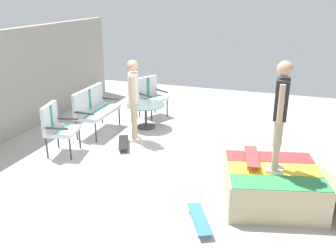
{
  "coord_description": "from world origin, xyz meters",
  "views": [
    {
      "loc": [
        -5.98,
        -1.87,
        3.09
      ],
      "look_at": [
        0.23,
        0.27,
        0.7
      ],
      "focal_mm": 39.88,
      "sensor_mm": 36.0,
      "label": 1
    }
  ],
  "objects_px": {
    "skateboard_on_ramp": "(252,157)",
    "skateboard_by_bench": "(124,143)",
    "patio_table": "(146,111)",
    "skate_ramp": "(274,186)",
    "skateboard_spare": "(199,219)",
    "patio_chair_by_wall": "(56,124)",
    "person_skater": "(281,110)",
    "person_watching": "(134,94)",
    "patio_chair_near_house": "(150,93)",
    "patio_bench": "(94,106)"
  },
  "relations": [
    {
      "from": "patio_chair_near_house",
      "to": "skateboard_spare",
      "type": "xyz_separation_m",
      "value": [
        -4.28,
        -2.43,
        -0.53
      ]
    },
    {
      "from": "skateboard_by_bench",
      "to": "patio_chair_by_wall",
      "type": "bearing_deg",
      "value": 124.33
    },
    {
      "from": "person_skater",
      "to": "skateboard_spare",
      "type": "relative_size",
      "value": 2.04
    },
    {
      "from": "skateboard_by_bench",
      "to": "skateboard_spare",
      "type": "height_order",
      "value": "same"
    },
    {
      "from": "patio_table",
      "to": "person_skater",
      "type": "distance_m",
      "value": 4.18
    },
    {
      "from": "patio_chair_near_house",
      "to": "skateboard_on_ramp",
      "type": "xyz_separation_m",
      "value": [
        -3.23,
        -2.98,
        0.05
      ]
    },
    {
      "from": "patio_bench",
      "to": "skateboard_on_ramp",
      "type": "distance_m",
      "value": 4.15
    },
    {
      "from": "patio_chair_near_house",
      "to": "patio_table",
      "type": "height_order",
      "value": "patio_chair_near_house"
    },
    {
      "from": "patio_chair_near_house",
      "to": "patio_table",
      "type": "relative_size",
      "value": 1.13
    },
    {
      "from": "patio_bench",
      "to": "skateboard_by_bench",
      "type": "distance_m",
      "value": 1.29
    },
    {
      "from": "patio_chair_near_house",
      "to": "person_watching",
      "type": "relative_size",
      "value": 0.58
    },
    {
      "from": "person_skater",
      "to": "skateboard_on_ramp",
      "type": "height_order",
      "value": "person_skater"
    },
    {
      "from": "skateboard_on_ramp",
      "to": "skateboard_by_bench",
      "type": "bearing_deg",
      "value": 67.79
    },
    {
      "from": "skate_ramp",
      "to": "skateboard_spare",
      "type": "distance_m",
      "value": 1.33
    },
    {
      "from": "skate_ramp",
      "to": "person_watching",
      "type": "height_order",
      "value": "person_watching"
    },
    {
      "from": "patio_chair_near_house",
      "to": "person_skater",
      "type": "relative_size",
      "value": 0.62
    },
    {
      "from": "skateboard_spare",
      "to": "patio_chair_by_wall",
      "type": "bearing_deg",
      "value": 66.25
    },
    {
      "from": "patio_chair_by_wall",
      "to": "person_skater",
      "type": "relative_size",
      "value": 0.62
    },
    {
      "from": "patio_bench",
      "to": "person_skater",
      "type": "bearing_deg",
      "value": -115.05
    },
    {
      "from": "patio_table",
      "to": "skateboard_on_ramp",
      "type": "height_order",
      "value": "skateboard_on_ramp"
    },
    {
      "from": "skateboard_spare",
      "to": "patio_bench",
      "type": "bearing_deg",
      "value": 49.16
    },
    {
      "from": "skateboard_on_ramp",
      "to": "patio_chair_near_house",
      "type": "bearing_deg",
      "value": 42.71
    },
    {
      "from": "person_watching",
      "to": "patio_table",
      "type": "bearing_deg",
      "value": 5.28
    },
    {
      "from": "patio_chair_near_house",
      "to": "skateboard_by_bench",
      "type": "relative_size",
      "value": 1.26
    },
    {
      "from": "person_watching",
      "to": "person_skater",
      "type": "height_order",
      "value": "person_skater"
    },
    {
      "from": "patio_chair_near_house",
      "to": "patio_table",
      "type": "bearing_deg",
      "value": -165.45
    },
    {
      "from": "patio_table",
      "to": "skateboard_spare",
      "type": "xyz_separation_m",
      "value": [
        -3.42,
        -2.2,
        -0.32
      ]
    },
    {
      "from": "skate_ramp",
      "to": "skateboard_spare",
      "type": "relative_size",
      "value": 3.0
    },
    {
      "from": "patio_chair_near_house",
      "to": "skateboard_on_ramp",
      "type": "height_order",
      "value": "patio_chair_near_house"
    },
    {
      "from": "patio_chair_by_wall",
      "to": "skateboard_on_ramp",
      "type": "bearing_deg",
      "value": -95.78
    },
    {
      "from": "patio_chair_by_wall",
      "to": "skate_ramp",
      "type": "bearing_deg",
      "value": -97.02
    },
    {
      "from": "skateboard_by_bench",
      "to": "skateboard_on_ramp",
      "type": "bearing_deg",
      "value": -112.21
    },
    {
      "from": "skate_ramp",
      "to": "skateboard_by_bench",
      "type": "distance_m",
      "value": 3.39
    },
    {
      "from": "patio_table",
      "to": "skateboard_on_ramp",
      "type": "relative_size",
      "value": 1.09
    },
    {
      "from": "patio_chair_by_wall",
      "to": "patio_table",
      "type": "height_order",
      "value": "patio_chair_by_wall"
    },
    {
      "from": "person_skater",
      "to": "person_watching",
      "type": "bearing_deg",
      "value": 60.28
    },
    {
      "from": "patio_chair_near_house",
      "to": "skate_ramp",
      "type": "bearing_deg",
      "value": -134.99
    },
    {
      "from": "patio_table",
      "to": "person_skater",
      "type": "bearing_deg",
      "value": -129.53
    },
    {
      "from": "skate_ramp",
      "to": "person_watching",
      "type": "distance_m",
      "value": 3.56
    },
    {
      "from": "patio_chair_near_house",
      "to": "person_watching",
      "type": "xyz_separation_m",
      "value": [
        -1.7,
        -0.3,
        0.43
      ]
    },
    {
      "from": "skate_ramp",
      "to": "patio_table",
      "type": "height_order",
      "value": "skate_ramp"
    },
    {
      "from": "skateboard_by_bench",
      "to": "skateboard_on_ramp",
      "type": "distance_m",
      "value": 3.04
    },
    {
      "from": "skate_ramp",
      "to": "skateboard_on_ramp",
      "type": "distance_m",
      "value": 0.55
    },
    {
      "from": "skateboard_on_ramp",
      "to": "patio_chair_by_wall",
      "type": "bearing_deg",
      "value": 84.22
    },
    {
      "from": "skate_ramp",
      "to": "patio_chair_by_wall",
      "type": "bearing_deg",
      "value": 82.98
    },
    {
      "from": "skateboard_on_ramp",
      "to": "patio_bench",
      "type": "bearing_deg",
      "value": 65.42
    },
    {
      "from": "patio_table",
      "to": "skateboard_by_bench",
      "type": "relative_size",
      "value": 1.11
    },
    {
      "from": "skate_ramp",
      "to": "patio_table",
      "type": "relative_size",
      "value": 2.67
    },
    {
      "from": "patio_bench",
      "to": "patio_chair_near_house",
      "type": "relative_size",
      "value": 1.23
    },
    {
      "from": "patio_table",
      "to": "skateboard_by_bench",
      "type": "height_order",
      "value": "patio_table"
    }
  ]
}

